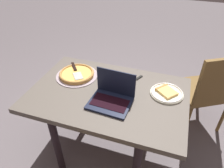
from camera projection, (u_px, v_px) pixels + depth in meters
name	position (u px, v px, depth m)	size (l,w,h in m)	color
ground_plane	(109.00, 148.00, 2.07)	(12.00, 12.00, 0.00)	#665D61
dining_table	(108.00, 101.00, 1.69)	(1.24, 0.82, 0.72)	#5B5249
laptop	(112.00, 97.00, 1.53)	(0.32, 0.26, 0.22)	black
pizza_plate	(167.00, 93.00, 1.62)	(0.26, 0.26, 0.04)	white
pizza_tray	(77.00, 74.00, 1.82)	(0.36, 0.36, 0.04)	#A897A0
table_knife	(136.00, 80.00, 1.78)	(0.11, 0.19, 0.01)	beige
chair_near	(207.00, 89.00, 2.00)	(0.60, 0.60, 0.92)	brown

